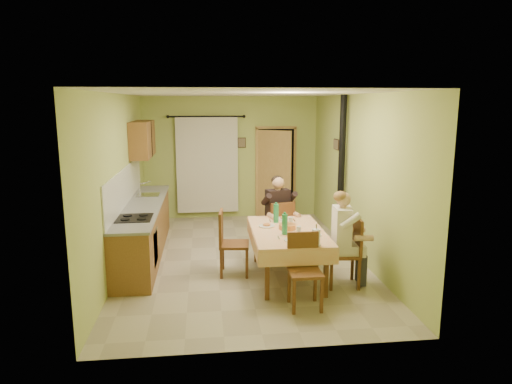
{
  "coord_description": "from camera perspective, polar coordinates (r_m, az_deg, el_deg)",
  "views": [
    {
      "loc": [
        -0.63,
        -7.52,
        2.66
      ],
      "look_at": [
        0.25,
        0.1,
        1.15
      ],
      "focal_mm": 32.0,
      "sensor_mm": 36.0,
      "label": 1
    }
  ],
  "objects": [
    {
      "name": "chair_near",
      "position": [
        6.14,
        6.11,
        -11.61
      ],
      "size": [
        0.42,
        0.42,
        0.98
      ],
      "rotation": [
        0.0,
        0.0,
        3.13
      ],
      "color": "brown",
      "rests_on": "ground"
    },
    {
      "name": "stove_flue",
      "position": [
        8.66,
        10.52,
        0.06
      ],
      "size": [
        0.24,
        0.24,
        2.8
      ],
      "color": "black",
      "rests_on": "ground"
    },
    {
      "name": "chair_left",
      "position": [
        7.23,
        -2.84,
        -7.99
      ],
      "size": [
        0.5,
        0.5,
        1.02
      ],
      "rotation": [
        0.0,
        0.0,
        -1.68
      ],
      "color": "brown",
      "rests_on": "ground"
    },
    {
      "name": "doorway",
      "position": [
        10.64,
        2.4,
        2.43
      ],
      "size": [
        0.96,
        0.49,
        2.15
      ],
      "color": "black",
      "rests_on": "ground"
    },
    {
      "name": "floor",
      "position": [
        8.0,
        -1.71,
        -8.29
      ],
      "size": [
        4.0,
        6.0,
        0.01
      ],
      "primitive_type": "cube",
      "color": "tan",
      "rests_on": "ground"
    },
    {
      "name": "dining_table",
      "position": [
        7.06,
        3.95,
        -7.72
      ],
      "size": [
        1.12,
        1.84,
        0.76
      ],
      "rotation": [
        0.0,
        0.0,
        -0.02
      ],
      "color": "#E6AB7A",
      "rests_on": "ground"
    },
    {
      "name": "chair_far",
      "position": [
        8.05,
        2.83,
        -5.98
      ],
      "size": [
        0.52,
        0.52,
        0.99
      ],
      "rotation": [
        0.0,
        0.0,
        0.24
      ],
      "color": "brown",
      "rests_on": "ground"
    },
    {
      "name": "chair_right",
      "position": [
        6.91,
        10.87,
        -9.08
      ],
      "size": [
        0.49,
        0.49,
        1.02
      ],
      "rotation": [
        0.0,
        0.0,
        1.49
      ],
      "color": "brown",
      "rests_on": "ground"
    },
    {
      "name": "tableware",
      "position": [
        6.84,
        4.32,
        -4.45
      ],
      "size": [
        0.85,
        1.63,
        0.33
      ],
      "color": "white",
      "rests_on": "dining_table"
    },
    {
      "name": "picture_back",
      "position": [
        10.56,
        -1.8,
        6.19
      ],
      "size": [
        0.19,
        0.03,
        0.23
      ],
      "primitive_type": "cube",
      "color": "black",
      "rests_on": "room_shell"
    },
    {
      "name": "man_right",
      "position": [
        6.73,
        10.93,
        -4.4
      ],
      "size": [
        0.49,
        0.6,
        1.39
      ],
      "rotation": [
        0.0,
        0.0,
        1.49
      ],
      "color": "white",
      "rests_on": "chair_right"
    },
    {
      "name": "upper_cabinets",
      "position": [
        9.32,
        -14.0,
        6.44
      ],
      "size": [
        0.35,
        1.4,
        0.7
      ],
      "primitive_type": "cube",
      "color": "brown",
      "rests_on": "room_shell"
    },
    {
      "name": "man_far",
      "position": [
        7.91,
        2.82,
        -1.88
      ],
      "size": [
        0.63,
        0.55,
        1.39
      ],
      "rotation": [
        0.0,
        0.0,
        0.24
      ],
      "color": "black",
      "rests_on": "chair_far"
    },
    {
      "name": "curtain",
      "position": [
        10.51,
        -6.11,
        3.43
      ],
      "size": [
        1.7,
        0.07,
        2.22
      ],
      "color": "black",
      "rests_on": "ground"
    },
    {
      "name": "room_shell",
      "position": [
        7.59,
        -1.79,
        4.78
      ],
      "size": [
        4.04,
        6.04,
        2.82
      ],
      "color": "#B1C263",
      "rests_on": "ground"
    },
    {
      "name": "picture_right",
      "position": [
        9.13,
        10.03,
        5.88
      ],
      "size": [
        0.03,
        0.31,
        0.21
      ],
      "primitive_type": "cube",
      "color": "brown",
      "rests_on": "room_shell"
    },
    {
      "name": "kitchen_run",
      "position": [
        8.28,
        -13.86,
        -4.44
      ],
      "size": [
        0.64,
        3.64,
        1.56
      ],
      "color": "brown",
      "rests_on": "ground"
    }
  ]
}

